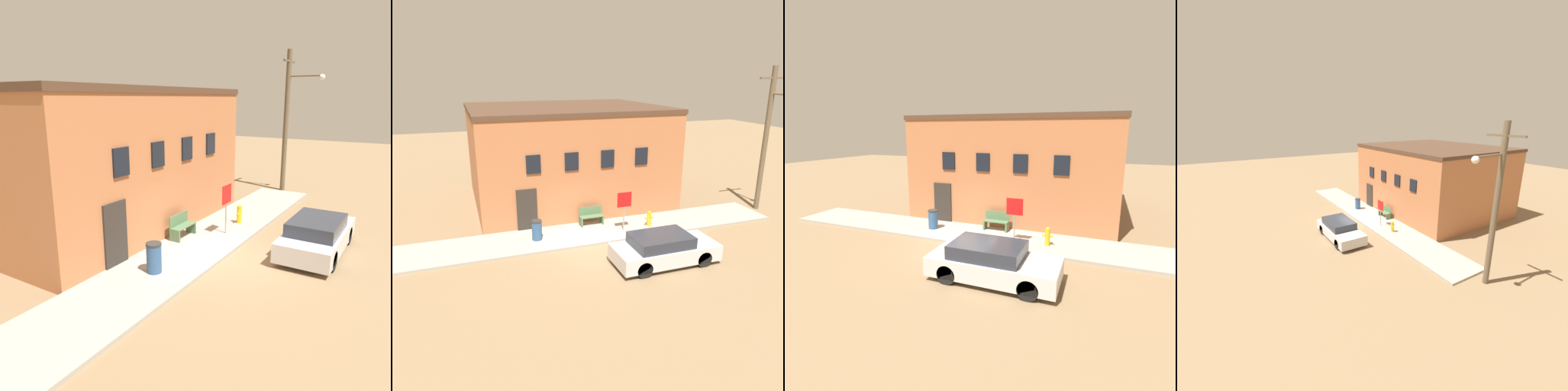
% 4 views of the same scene
% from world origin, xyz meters
% --- Properties ---
extents(ground_plane, '(80.00, 80.00, 0.00)m').
position_xyz_m(ground_plane, '(0.00, 0.00, 0.00)').
color(ground_plane, '#846B4C').
extents(sidewalk, '(20.29, 2.69, 0.12)m').
position_xyz_m(sidewalk, '(0.00, 1.34, 0.06)').
color(sidewalk, '#9E998E').
rests_on(sidewalk, ground).
extents(brick_building, '(11.01, 9.28, 5.73)m').
position_xyz_m(brick_building, '(0.82, 7.26, 2.86)').
color(brick_building, '#B26B42').
rests_on(brick_building, ground).
extents(fire_hydrant, '(0.45, 0.21, 0.81)m').
position_xyz_m(fire_hydrant, '(3.45, 1.08, 0.53)').
color(fire_hydrant, gold).
rests_on(fire_hydrant, sidewalk).
extents(stop_sign, '(0.74, 0.06, 1.96)m').
position_xyz_m(stop_sign, '(2.00, 0.99, 1.50)').
color(stop_sign, gray).
rests_on(stop_sign, sidewalk).
extents(bench, '(1.22, 0.44, 0.91)m').
position_xyz_m(bench, '(0.74, 2.26, 0.55)').
color(bench, '#4C6B47').
rests_on(bench, sidewalk).
extents(trash_bin, '(0.49, 0.49, 0.95)m').
position_xyz_m(trash_bin, '(-2.28, 1.30, 0.60)').
color(trash_bin, '#2D517F').
rests_on(trash_bin, sidewalk).
extents(utility_pole, '(1.80, 2.14, 7.93)m').
position_xyz_m(utility_pole, '(10.78, 1.55, 4.24)').
color(utility_pole, brown).
rests_on(utility_pole, ground).
extents(parked_car, '(4.35, 1.83, 1.29)m').
position_xyz_m(parked_car, '(2.22, -2.48, 0.63)').
color(parked_car, black).
rests_on(parked_car, ground).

